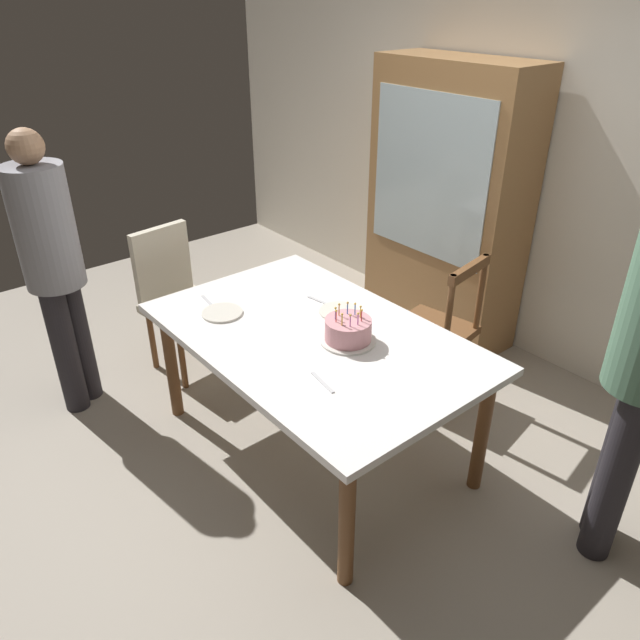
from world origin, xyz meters
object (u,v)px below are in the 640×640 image
at_px(chair_upholstered, 175,293).
at_px(plate_far_side, 339,311).
at_px(dining_table, 314,346).
at_px(person_celebrant, 52,261).
at_px(birthday_cake, 348,331).
at_px(china_cabinet, 447,206).
at_px(chair_spindle_back, 435,332).
at_px(plate_near_celebrant, 222,313).

bearing_deg(chair_upholstered, plate_far_side, 18.56).
height_order(dining_table, person_celebrant, person_celebrant).
bearing_deg(birthday_cake, plate_far_side, 146.97).
distance_m(dining_table, plate_far_side, 0.27).
height_order(plate_far_side, china_cabinet, china_cabinet).
bearing_deg(dining_table, birthday_cake, 26.77).
relative_size(dining_table, china_cabinet, 0.91).
bearing_deg(china_cabinet, dining_table, -73.27).
xyz_separation_m(person_celebrant, china_cabinet, (0.79, 2.40, 0.00)).
relative_size(dining_table, birthday_cake, 6.18).
relative_size(plate_far_side, chair_upholstered, 0.23).
xyz_separation_m(chair_spindle_back, person_celebrant, (-1.34, -1.72, 0.49)).
relative_size(chair_upholstered, person_celebrant, 0.57).
xyz_separation_m(plate_far_side, china_cabinet, (-0.38, 1.31, 0.21)).
xyz_separation_m(dining_table, chair_upholstered, (-1.25, -0.14, -0.13)).
bearing_deg(plate_near_celebrant, plate_far_side, 51.79).
bearing_deg(chair_upholstered, person_celebrant, -89.97).
bearing_deg(plate_far_side, china_cabinet, 106.24).
bearing_deg(chair_spindle_back, dining_table, -95.32).
xyz_separation_m(chair_spindle_back, china_cabinet, (-0.55, 0.68, 0.49)).
xyz_separation_m(dining_table, chair_spindle_back, (0.08, 0.87, -0.20)).
relative_size(plate_far_side, chair_spindle_back, 0.23).
height_order(person_celebrant, china_cabinet, china_cabinet).
xyz_separation_m(plate_near_celebrant, chair_upholstered, (-0.78, 0.10, -0.21)).
bearing_deg(birthday_cake, plate_near_celebrant, -152.72).
xyz_separation_m(birthday_cake, plate_near_celebrant, (-0.64, -0.33, -0.05)).
distance_m(dining_table, birthday_cake, 0.23).
relative_size(plate_far_side, person_celebrant, 0.13).
bearing_deg(chair_spindle_back, birthday_cake, -83.93).
xyz_separation_m(birthday_cake, plate_far_side, (-0.25, 0.16, -0.05)).
height_order(chair_upholstered, person_celebrant, person_celebrant).
bearing_deg(china_cabinet, person_celebrant, -108.14).
bearing_deg(person_celebrant, china_cabinet, 71.86).
distance_m(plate_far_side, chair_upholstered, 1.25).
relative_size(plate_near_celebrant, plate_far_side, 1.00).
relative_size(plate_near_celebrant, person_celebrant, 0.13).
distance_m(chair_spindle_back, person_celebrant, 2.23).
xyz_separation_m(dining_table, china_cabinet, (-0.47, 1.56, 0.29)).
xyz_separation_m(dining_table, person_celebrant, (-1.25, -0.84, 0.29)).
height_order(plate_near_celebrant, chair_upholstered, chair_upholstered).
bearing_deg(china_cabinet, plate_far_side, -73.76).
relative_size(dining_table, chair_upholstered, 1.82).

